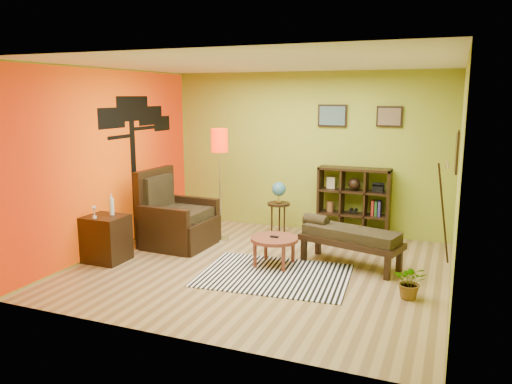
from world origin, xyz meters
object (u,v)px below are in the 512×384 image
at_px(side_cabinet, 106,238).
at_px(globe_table, 279,195).
at_px(cube_shelf, 354,203).
at_px(armchair, 175,222).
at_px(bench, 348,236).
at_px(potted_plant, 411,285).
at_px(coffee_table, 274,241).
at_px(floor_lamp, 220,151).

height_order(side_cabinet, globe_table, side_cabinet).
xyz_separation_m(globe_table, cube_shelf, (1.23, 0.37, -0.11)).
distance_m(armchair, side_cabinet, 1.20).
distance_m(bench, potted_plant, 1.33).
height_order(cube_shelf, potted_plant, cube_shelf).
relative_size(cube_shelf, bench, 0.78).
distance_m(coffee_table, bench, 1.05).
xyz_separation_m(cube_shelf, potted_plant, (1.15, -2.37, -0.43)).
bearing_deg(side_cabinet, globe_table, 49.57).
bearing_deg(floor_lamp, side_cabinet, -123.80).
distance_m(coffee_table, globe_table, 1.60).
bearing_deg(floor_lamp, coffee_table, -34.61).
height_order(side_cabinet, cube_shelf, cube_shelf).
height_order(coffee_table, cube_shelf, cube_shelf).
distance_m(coffee_table, cube_shelf, 2.03).
relative_size(coffee_table, armchair, 0.55).
bearing_deg(potted_plant, globe_table, 139.85).
bearing_deg(globe_table, floor_lamp, -143.08).
height_order(armchair, globe_table, armchair).
distance_m(side_cabinet, floor_lamp, 2.26).
relative_size(coffee_table, globe_table, 0.72).
distance_m(coffee_table, floor_lamp, 1.93).
relative_size(coffee_table, side_cabinet, 0.68).
distance_m(armchair, globe_table, 1.81).
bearing_deg(bench, floor_lamp, 167.80).
xyz_separation_m(side_cabinet, cube_shelf, (3.11, 2.59, 0.26)).
distance_m(armchair, potted_plant, 3.85).
height_order(coffee_table, floor_lamp, floor_lamp).
relative_size(armchair, side_cabinet, 1.24).
xyz_separation_m(floor_lamp, potted_plant, (3.19, -1.39, -1.34)).
height_order(armchair, side_cabinet, armchair).
height_order(coffee_table, potted_plant, coffee_table).
relative_size(side_cabinet, globe_table, 1.05).
relative_size(globe_table, potted_plant, 2.20).
relative_size(armchair, globe_table, 1.31).
distance_m(floor_lamp, globe_table, 1.29).
xyz_separation_m(floor_lamp, bench, (2.24, -0.48, -1.08)).
bearing_deg(side_cabinet, armchair, 64.35).
distance_m(side_cabinet, bench, 3.50).
xyz_separation_m(coffee_table, cube_shelf, (0.77, 1.86, 0.24)).
relative_size(cube_shelf, potted_plant, 2.81).
relative_size(coffee_table, bench, 0.44).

